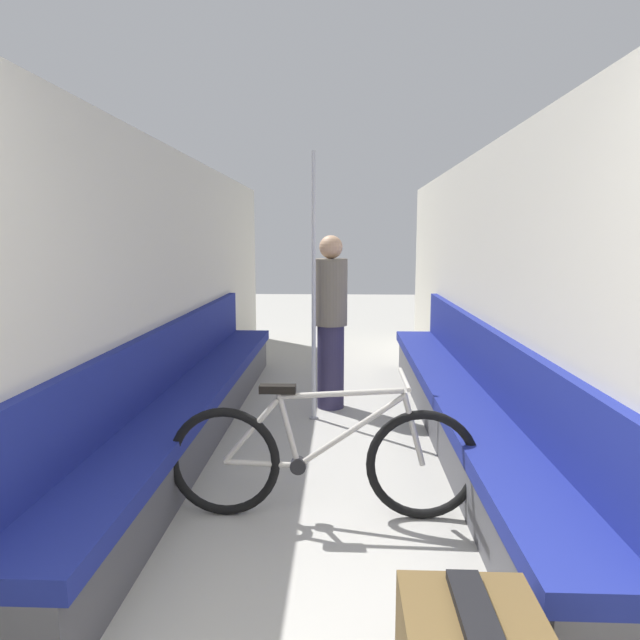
% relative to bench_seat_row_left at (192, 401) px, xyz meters
% --- Properties ---
extents(wall_left, '(0.10, 9.66, 2.29)m').
position_rel_bench_seat_row_left_xyz_m(wall_left, '(-0.26, -0.19, 0.85)').
color(wall_left, beige).
rests_on(wall_left, ground).
extents(wall_right, '(0.10, 9.66, 2.29)m').
position_rel_bench_seat_row_left_xyz_m(wall_right, '(2.35, -0.19, 0.85)').
color(wall_right, beige).
rests_on(wall_right, ground).
extents(bench_seat_row_left, '(0.47, 5.16, 0.90)m').
position_rel_bench_seat_row_left_xyz_m(bench_seat_row_left, '(0.00, 0.00, 0.00)').
color(bench_seat_row_left, '#4C4C51').
rests_on(bench_seat_row_left, ground).
extents(bench_seat_row_right, '(0.47, 5.16, 0.90)m').
position_rel_bench_seat_row_left_xyz_m(bench_seat_row_right, '(2.10, 0.00, 0.00)').
color(bench_seat_row_right, '#4C4C51').
rests_on(bench_seat_row_right, ground).
extents(bicycle, '(1.74, 0.46, 0.81)m').
position_rel_bench_seat_row_left_xyz_m(bicycle, '(1.07, -1.25, 0.05)').
color(bicycle, black).
rests_on(bicycle, ground).
extents(grab_pole_near, '(0.08, 0.08, 2.27)m').
position_rel_bench_seat_row_left_xyz_m(grab_pole_near, '(0.93, 0.51, 0.81)').
color(grab_pole_near, gray).
rests_on(grab_pole_near, ground).
extents(passenger_standing, '(0.30, 0.30, 1.59)m').
position_rel_bench_seat_row_left_xyz_m(passenger_standing, '(1.07, 0.85, 0.53)').
color(passenger_standing, '#332D4C').
rests_on(passenger_standing, ground).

